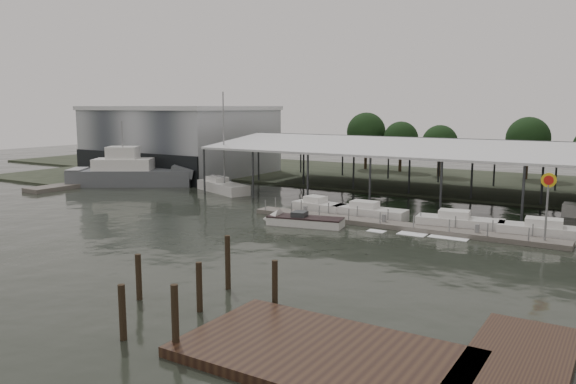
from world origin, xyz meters
The scene contains 18 objects.
ground centered at (0.00, 0.00, 0.00)m, with size 200.00×200.00×0.00m, color black.
land_strip_far centered at (0.00, 42.00, 0.10)m, with size 140.00×30.00×0.30m.
land_strip_west centered at (-40.00, 30.00, 0.10)m, with size 20.00×40.00×0.30m.
storage_warehouse centered at (-28.00, 29.94, 5.29)m, with size 24.50×20.50×10.50m.
covered_boat_shed centered at (17.00, 28.00, 6.13)m, with size 58.24×24.00×6.96m.
trawler_dock centered at (-30.00, 14.00, 0.25)m, with size 3.00×18.00×0.50m.
floating_dock centered at (15.00, 10.00, 0.20)m, with size 28.00×2.00×1.40m.
shell_fuel_sign centered at (27.00, 9.99, 3.93)m, with size 1.10×0.18×5.55m.
boardwalk_platform centered at (24.55, -15.27, 0.20)m, with size 15.00×12.00×0.50m.
grey_trawler centered at (-24.56, 16.49, 1.58)m, with size 16.35×12.70×8.84m.
white_sailboat centered at (-10.62, 18.20, 0.65)m, with size 9.15×5.80×12.39m.
speedboat_underway centered at (7.42, 6.36, 0.39)m, with size 18.25×5.50×2.00m.
moored_cruiser_0 centered at (6.12, 12.47, 0.61)m, with size 5.55×2.80×1.70m.
moored_cruiser_1 centered at (11.50, 12.34, 0.61)m, with size 7.06×2.26×1.70m.
moored_cruiser_2 centered at (19.98, 12.06, 0.61)m, with size 7.43×3.14×1.70m.
moored_cruiser_3 centered at (27.03, 12.29, 0.61)m, with size 8.01×2.85×1.70m.
mooring_pilings centered at (13.87, -14.92, 1.07)m, with size 7.04×8.50×3.76m.
horizon_tree_line centered at (23.33, 47.81, 5.95)m, with size 68.62×10.95×10.80m.
Camera 1 is at (32.41, -35.53, 10.44)m, focal length 35.00 mm.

